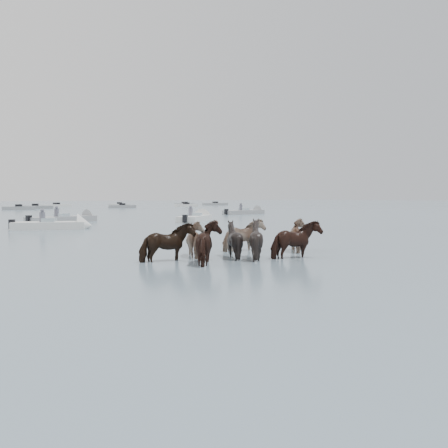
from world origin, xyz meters
TOP-DOWN VIEW (x-y plane):
  - ground at (0.00, 0.00)m, footprint 400.00×400.00m
  - pony_herd at (0.02, 1.84)m, footprint 7.32×3.69m
  - swimming_pony at (9.46, 18.23)m, footprint 0.72×0.44m
  - motorboat_b at (-1.24, 19.86)m, footprint 5.13×3.28m
  - motorboat_c at (1.82, 28.35)m, footprint 6.34×3.37m
  - motorboat_d at (11.34, 23.95)m, footprint 5.39×5.23m
  - motorboat_e at (24.34, 34.07)m, footprint 5.97×2.18m

SIDE VIEW (x-z plane):
  - ground at x=0.00m, z-range 0.00..0.00m
  - swimming_pony at x=9.46m, z-range -0.12..0.32m
  - motorboat_c at x=1.82m, z-range -0.74..1.18m
  - motorboat_d at x=11.34m, z-range -0.74..1.18m
  - motorboat_e at x=24.34m, z-range -0.74..1.18m
  - motorboat_b at x=-1.24m, z-range -0.73..1.19m
  - pony_herd at x=0.02m, z-range -0.26..1.31m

